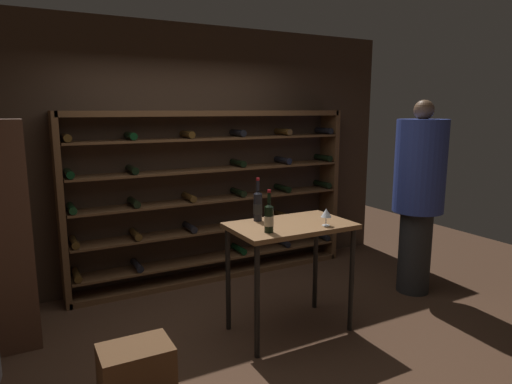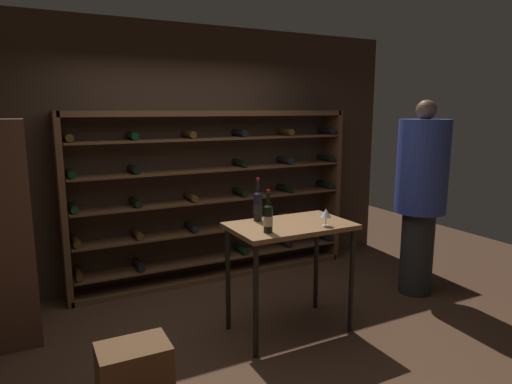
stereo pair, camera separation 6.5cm
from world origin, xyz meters
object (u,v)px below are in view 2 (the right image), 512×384
object	(u,v)px
person_guest_plum_blouse	(421,189)
display_cabinet	(3,236)
wine_crate	(134,370)
wine_glass_stemmed_center	(326,214)
wine_bottle_amber_reserve	(268,218)
wine_bottle_green_slim	(258,206)
tasting_table	(290,238)
wine_rack	(216,197)

from	to	relation	value
person_guest_plum_blouse	display_cabinet	xyz separation A→B (m)	(-3.84, 0.76, -0.19)
wine_crate	wine_glass_stemmed_center	distance (m)	1.89
wine_bottle_amber_reserve	wine_glass_stemmed_center	world-z (taller)	wine_bottle_amber_reserve
wine_bottle_green_slim	wine_glass_stemmed_center	world-z (taller)	wine_bottle_green_slim
wine_crate	display_cabinet	size ratio (longest dim) A/B	0.26
tasting_table	wine_bottle_amber_reserve	distance (m)	0.42
wine_rack	wine_bottle_green_slim	bearing A→B (deg)	-95.74
tasting_table	wine_glass_stemmed_center	distance (m)	0.38
display_cabinet	wine_bottle_green_slim	world-z (taller)	display_cabinet
wine_bottle_amber_reserve	wine_bottle_green_slim	size ratio (longest dim) A/B	0.90
wine_crate	wine_glass_stemmed_center	size ratio (longest dim) A/B	3.23
display_cabinet	wine_glass_stemmed_center	xyz separation A→B (m)	(2.41, -1.07, 0.15)
wine_crate	wine_bottle_amber_reserve	xyz separation A→B (m)	(1.13, 0.16, 0.92)
wine_rack	wine_crate	world-z (taller)	wine_rack
tasting_table	wine_bottle_green_slim	world-z (taller)	wine_bottle_green_slim
wine_rack	display_cabinet	world-z (taller)	wine_rack
tasting_table	display_cabinet	bearing A→B (deg)	158.40
person_guest_plum_blouse	wine_bottle_green_slim	bearing A→B (deg)	-177.22
person_guest_plum_blouse	wine_bottle_amber_reserve	size ratio (longest dim) A/B	5.92
tasting_table	wine_crate	xyz separation A→B (m)	(-1.43, -0.31, -0.67)
tasting_table	person_guest_plum_blouse	xyz separation A→B (m)	(1.65, 0.10, 0.27)
display_cabinet	wine_bottle_amber_reserve	size ratio (longest dim) A/B	5.43
person_guest_plum_blouse	wine_glass_stemmed_center	xyz separation A→B (m)	(-1.43, -0.30, -0.04)
display_cabinet	wine_bottle_amber_reserve	bearing A→B (deg)	-28.43
wine_glass_stemmed_center	display_cabinet	bearing A→B (deg)	156.09
wine_bottle_amber_reserve	wine_glass_stemmed_center	bearing A→B (deg)	-5.30
wine_crate	wine_bottle_amber_reserve	bearing A→B (deg)	7.88
person_guest_plum_blouse	display_cabinet	size ratio (longest dim) A/B	1.09
wine_bottle_amber_reserve	wine_glass_stemmed_center	size ratio (longest dim) A/B	2.32
tasting_table	person_guest_plum_blouse	bearing A→B (deg)	3.49
person_guest_plum_blouse	wine_crate	distance (m)	3.25
wine_bottle_amber_reserve	display_cabinet	bearing A→B (deg)	151.57
person_guest_plum_blouse	wine_bottle_green_slim	world-z (taller)	person_guest_plum_blouse
wine_rack	display_cabinet	distance (m)	2.21
display_cabinet	wine_bottle_amber_reserve	distance (m)	2.15
person_guest_plum_blouse	wine_bottle_green_slim	size ratio (longest dim) A/B	5.35
person_guest_plum_blouse	wine_crate	world-z (taller)	person_guest_plum_blouse
wine_bottle_green_slim	tasting_table	bearing A→B (deg)	-48.05
wine_glass_stemmed_center	wine_crate	bearing A→B (deg)	-176.29
wine_rack	wine_glass_stemmed_center	distance (m)	1.74
wine_rack	wine_bottle_amber_reserve	distance (m)	1.69
tasting_table	display_cabinet	world-z (taller)	display_cabinet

